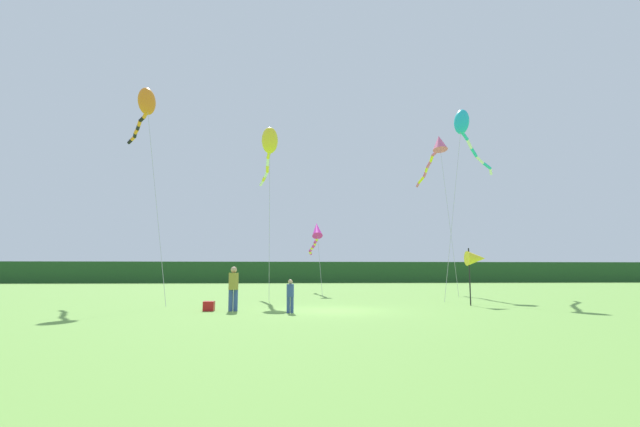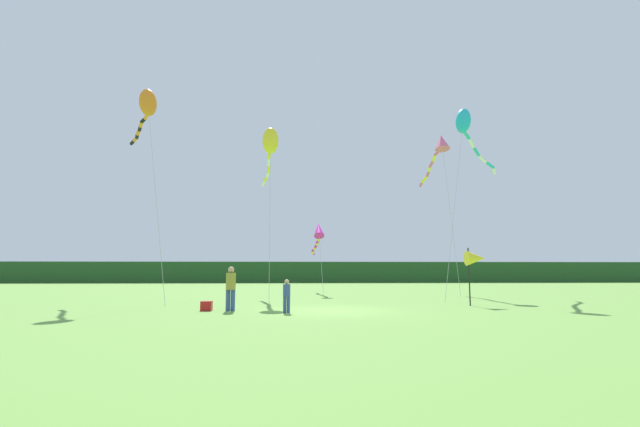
{
  "view_description": "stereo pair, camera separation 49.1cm",
  "coord_description": "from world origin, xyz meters",
  "px_view_note": "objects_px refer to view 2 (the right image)",
  "views": [
    {
      "loc": [
        -1.78,
        -18.91,
        1.6
      ],
      "look_at": [
        0.0,
        6.0,
        4.75
      ],
      "focal_mm": 25.67,
      "sensor_mm": 36.0,
      "label": 1
    },
    {
      "loc": [
        -1.29,
        -18.94,
        1.6
      ],
      "look_at": [
        0.0,
        6.0,
        4.75
      ],
      "focal_mm": 25.67,
      "sensor_mm": 36.0,
      "label": 2
    }
  ],
  "objects_px": {
    "person_adult": "(231,286)",
    "cooler_box": "(206,306)",
    "kite_yellow": "(270,145)",
    "kite_rainbow": "(439,148)",
    "banner_flag_pole": "(476,259)",
    "kite_magenta": "(318,234)",
    "person_child": "(287,294)",
    "kite_cyan": "(467,128)",
    "kite_orange": "(147,107)"
  },
  "relations": [
    {
      "from": "person_adult",
      "to": "cooler_box",
      "type": "height_order",
      "value": "person_adult"
    },
    {
      "from": "kite_yellow",
      "to": "kite_rainbow",
      "type": "distance_m",
      "value": 12.2
    },
    {
      "from": "banner_flag_pole",
      "to": "kite_rainbow",
      "type": "distance_m",
      "value": 12.6
    },
    {
      "from": "kite_yellow",
      "to": "kite_rainbow",
      "type": "height_order",
      "value": "kite_rainbow"
    },
    {
      "from": "cooler_box",
      "to": "banner_flag_pole",
      "type": "xyz_separation_m",
      "value": [
        12.05,
        2.06,
        1.98
      ]
    },
    {
      "from": "kite_rainbow",
      "to": "kite_magenta",
      "type": "bearing_deg",
      "value": 171.6
    },
    {
      "from": "person_child",
      "to": "kite_rainbow",
      "type": "bearing_deg",
      "value": 51.14
    },
    {
      "from": "kite_cyan",
      "to": "kite_rainbow",
      "type": "bearing_deg",
      "value": 100.44
    },
    {
      "from": "person_child",
      "to": "kite_yellow",
      "type": "relative_size",
      "value": 0.12
    },
    {
      "from": "kite_yellow",
      "to": "person_adult",
      "type": "bearing_deg",
      "value": -96.95
    },
    {
      "from": "person_child",
      "to": "kite_rainbow",
      "type": "relative_size",
      "value": 0.12
    },
    {
      "from": "kite_yellow",
      "to": "banner_flag_pole",
      "type": "bearing_deg",
      "value": -30.92
    },
    {
      "from": "cooler_box",
      "to": "kite_magenta",
      "type": "relative_size",
      "value": 0.05
    },
    {
      "from": "person_adult",
      "to": "kite_magenta",
      "type": "bearing_deg",
      "value": 72.34
    },
    {
      "from": "banner_flag_pole",
      "to": "kite_orange",
      "type": "bearing_deg",
      "value": 165.91
    },
    {
      "from": "person_adult",
      "to": "person_child",
      "type": "height_order",
      "value": "person_adult"
    },
    {
      "from": "kite_magenta",
      "to": "kite_cyan",
      "type": "bearing_deg",
      "value": -27.71
    },
    {
      "from": "person_adult",
      "to": "kite_rainbow",
      "type": "height_order",
      "value": "kite_rainbow"
    },
    {
      "from": "cooler_box",
      "to": "kite_magenta",
      "type": "bearing_deg",
      "value": 68.27
    },
    {
      "from": "banner_flag_pole",
      "to": "kite_magenta",
      "type": "height_order",
      "value": "kite_magenta"
    },
    {
      "from": "person_adult",
      "to": "kite_yellow",
      "type": "xyz_separation_m",
      "value": [
        1.01,
        8.25,
        8.21
      ]
    },
    {
      "from": "cooler_box",
      "to": "kite_rainbow",
      "type": "height_order",
      "value": "kite_rainbow"
    },
    {
      "from": "person_adult",
      "to": "kite_orange",
      "type": "height_order",
      "value": "kite_orange"
    },
    {
      "from": "kite_orange",
      "to": "kite_yellow",
      "type": "bearing_deg",
      "value": 14.46
    },
    {
      "from": "person_adult",
      "to": "kite_magenta",
      "type": "relative_size",
      "value": 0.22
    },
    {
      "from": "kite_cyan",
      "to": "kite_magenta",
      "type": "bearing_deg",
      "value": 152.29
    },
    {
      "from": "kite_orange",
      "to": "person_child",
      "type": "bearing_deg",
      "value": -42.46
    },
    {
      "from": "kite_cyan",
      "to": "kite_magenta",
      "type": "height_order",
      "value": "kite_cyan"
    },
    {
      "from": "cooler_box",
      "to": "kite_cyan",
      "type": "distance_m",
      "value": 19.38
    },
    {
      "from": "kite_orange",
      "to": "kite_rainbow",
      "type": "relative_size",
      "value": 1.08
    },
    {
      "from": "kite_yellow",
      "to": "kite_rainbow",
      "type": "relative_size",
      "value": 0.93
    },
    {
      "from": "person_child",
      "to": "kite_yellow",
      "type": "height_order",
      "value": "kite_yellow"
    },
    {
      "from": "kite_yellow",
      "to": "kite_orange",
      "type": "bearing_deg",
      "value": -165.54
    },
    {
      "from": "kite_magenta",
      "to": "person_child",
      "type": "bearing_deg",
      "value": -97.59
    },
    {
      "from": "banner_flag_pole",
      "to": "kite_orange",
      "type": "xyz_separation_m",
      "value": [
        -16.95,
        4.25,
        8.67
      ]
    },
    {
      "from": "banner_flag_pole",
      "to": "kite_yellow",
      "type": "height_order",
      "value": "kite_yellow"
    },
    {
      "from": "person_adult",
      "to": "kite_rainbow",
      "type": "distance_m",
      "value": 19.59
    },
    {
      "from": "person_child",
      "to": "banner_flag_pole",
      "type": "relative_size",
      "value": 0.48
    },
    {
      "from": "person_child",
      "to": "banner_flag_pole",
      "type": "height_order",
      "value": "banner_flag_pole"
    },
    {
      "from": "kite_orange",
      "to": "kite_magenta",
      "type": "xyz_separation_m",
      "value": [
        10.04,
        6.6,
        -6.66
      ]
    },
    {
      "from": "banner_flag_pole",
      "to": "kite_orange",
      "type": "relative_size",
      "value": 0.22
    },
    {
      "from": "cooler_box",
      "to": "banner_flag_pole",
      "type": "distance_m",
      "value": 12.39
    },
    {
      "from": "kite_rainbow",
      "to": "banner_flag_pole",
      "type": "bearing_deg",
      "value": -99.19
    },
    {
      "from": "cooler_box",
      "to": "kite_cyan",
      "type": "xyz_separation_m",
      "value": [
        14.26,
        8.13,
        10.3
      ]
    },
    {
      "from": "person_adult",
      "to": "cooler_box",
      "type": "distance_m",
      "value": 1.28
    },
    {
      "from": "person_child",
      "to": "kite_magenta",
      "type": "xyz_separation_m",
      "value": [
        1.88,
        14.07,
        3.47
      ]
    },
    {
      "from": "banner_flag_pole",
      "to": "kite_cyan",
      "type": "height_order",
      "value": "kite_cyan"
    },
    {
      "from": "cooler_box",
      "to": "kite_yellow",
      "type": "distance_m",
      "value": 12.27
    },
    {
      "from": "kite_cyan",
      "to": "kite_yellow",
      "type": "bearing_deg",
      "value": -179.8
    },
    {
      "from": "person_adult",
      "to": "kite_yellow",
      "type": "distance_m",
      "value": 11.68
    }
  ]
}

